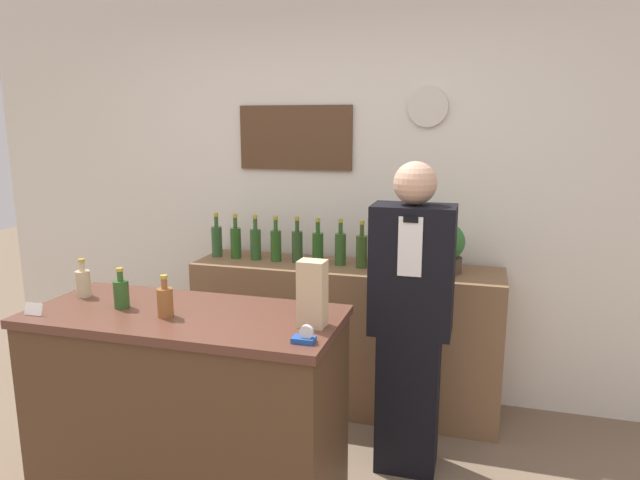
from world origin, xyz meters
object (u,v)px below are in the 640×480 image
shopkeeper (411,322)px  potted_plant (446,247)px  paper_bag (312,294)px  tape_dispenser (305,337)px

shopkeeper → potted_plant: bearing=78.0°
shopkeeper → paper_bag: shopkeeper is taller
shopkeeper → tape_dispenser: (-0.32, -0.77, 0.17)m
potted_plant → tape_dispenser: size_ratio=3.29×
shopkeeper → potted_plant: shopkeeper is taller
paper_bag → tape_dispenser: (0.02, -0.19, -0.12)m
paper_bag → potted_plant: bearing=68.1°
tape_dispenser → paper_bag: bearing=97.3°
shopkeeper → tape_dispenser: 0.85m
shopkeeper → tape_dispenser: bearing=-112.7°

